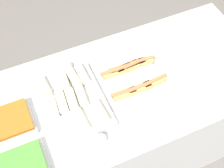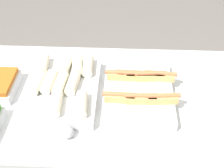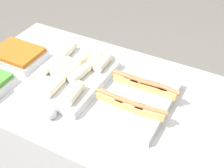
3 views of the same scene
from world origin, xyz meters
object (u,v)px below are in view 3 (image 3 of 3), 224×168
tray_hotdogs (138,99)px  serving_spoon_near (49,113)px  tray_wraps (72,75)px  tray_side_back (18,56)px  serving_spoon_far (105,55)px

tray_hotdogs → serving_spoon_near: (-0.33, -0.28, -0.01)m
serving_spoon_near → tray_hotdogs: bearing=40.1°
tray_hotdogs → serving_spoon_near: size_ratio=1.99×
tray_wraps → tray_side_back: (-0.39, 0.01, -0.01)m
tray_wraps → serving_spoon_near: bearing=-78.1°
tray_hotdogs → serving_spoon_far: size_ratio=2.03×
tray_wraps → tray_side_back: size_ratio=1.63×
tray_hotdogs → tray_side_back: bearing=179.2°
tray_hotdogs → serving_spoon_far: tray_hotdogs is taller
serving_spoon_near → serving_spoon_far: bearing=90.2°
tray_hotdogs → serving_spoon_near: 0.44m
tray_hotdogs → tray_side_back: 0.78m
tray_wraps → serving_spoon_far: 0.27m
tray_side_back → tray_wraps: bearing=-1.1°
tray_wraps → serving_spoon_far: (0.06, 0.27, -0.02)m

